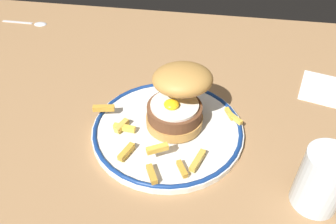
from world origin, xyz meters
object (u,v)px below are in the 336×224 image
at_px(dinner_plate, 168,128).
at_px(water_glass, 321,183).
at_px(napkin, 324,89).
at_px(spoon, 35,23).
at_px(burger, 178,96).

bearing_deg(dinner_plate, water_glass, -25.04).
bearing_deg(napkin, water_glass, -103.35).
height_order(spoon, napkin, spoon).
bearing_deg(napkin, dinner_plate, -149.64).
height_order(burger, napkin, burger).
bearing_deg(napkin, burger, -150.63).
bearing_deg(burger, napkin, 29.37).
xyz_separation_m(burger, water_glass, (0.22, -0.13, -0.03)).
bearing_deg(water_glass, spoon, 145.06).
height_order(water_glass, napkin, water_glass).
distance_m(dinner_plate, burger, 0.07).
xyz_separation_m(water_glass, spoon, (-0.68, 0.47, -0.04)).
distance_m(spoon, napkin, 0.77).
relative_size(dinner_plate, water_glass, 2.75).
relative_size(burger, napkin, 1.25).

